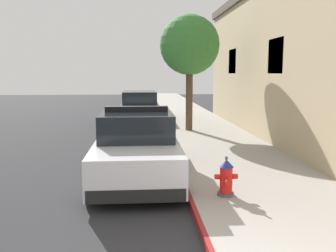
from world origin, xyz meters
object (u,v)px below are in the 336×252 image
at_px(street_tree, 190,46).
at_px(police_cruiser, 137,146).
at_px(fire_hydrant, 226,178).
at_px(parked_car_silver_ahead, 140,108).

bearing_deg(street_tree, police_cruiser, -108.36).
distance_m(fire_hydrant, street_tree, 8.79).
xyz_separation_m(fire_hydrant, street_tree, (0.37, 8.23, 3.06)).
height_order(police_cruiser, fire_hydrant, police_cruiser).
distance_m(police_cruiser, street_tree, 7.18).
bearing_deg(fire_hydrant, police_cruiser, 131.05).
relative_size(police_cruiser, parked_car_silver_ahead, 1.00).
xyz_separation_m(police_cruiser, fire_hydrant, (1.71, -1.96, -0.26)).
xyz_separation_m(parked_car_silver_ahead, street_tree, (2.02, -3.60, 2.80)).
height_order(parked_car_silver_ahead, street_tree, street_tree).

